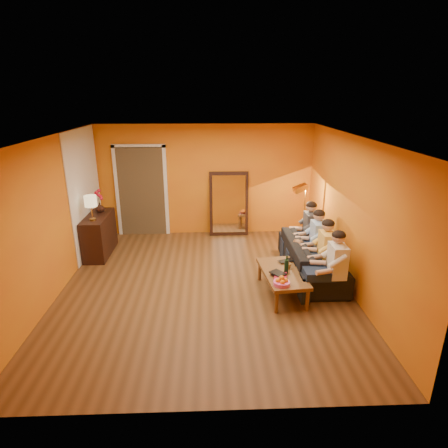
{
  "coord_description": "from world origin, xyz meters",
  "views": [
    {
      "loc": [
        0.1,
        -5.9,
        3.25
      ],
      "look_at": [
        0.35,
        0.5,
        1.0
      ],
      "focal_mm": 30.0,
      "sensor_mm": 36.0,
      "label": 1
    }
  ],
  "objects_px": {
    "sofa": "(311,257)",
    "coffee_table": "(282,283)",
    "person_far_left": "(337,266)",
    "person_mid_right": "(318,241)",
    "floor_lamp": "(304,218)",
    "person_mid_left": "(326,253)",
    "wine_bottle": "(287,265)",
    "sideboard": "(99,235)",
    "vase": "(100,208)",
    "table_lamp": "(91,208)",
    "dog": "(300,258)",
    "person_far_right": "(310,231)",
    "tumbler": "(288,266)",
    "laptop": "(289,262)",
    "mirror_frame": "(229,204)"
  },
  "relations": [
    {
      "from": "table_lamp",
      "to": "wine_bottle",
      "type": "relative_size",
      "value": 1.65
    },
    {
      "from": "wine_bottle",
      "to": "person_mid_left",
      "type": "bearing_deg",
      "value": 26.17
    },
    {
      "from": "table_lamp",
      "to": "wine_bottle",
      "type": "bearing_deg",
      "value": -24.04
    },
    {
      "from": "vase",
      "to": "sideboard",
      "type": "bearing_deg",
      "value": -90.0
    },
    {
      "from": "floor_lamp",
      "to": "person_mid_left",
      "type": "distance_m",
      "value": 1.56
    },
    {
      "from": "floor_lamp",
      "to": "vase",
      "type": "height_order",
      "value": "floor_lamp"
    },
    {
      "from": "person_far_left",
      "to": "laptop",
      "type": "distance_m",
      "value": 0.88
    },
    {
      "from": "table_lamp",
      "to": "vase",
      "type": "distance_m",
      "value": 0.57
    },
    {
      "from": "person_mid_left",
      "to": "tumbler",
      "type": "distance_m",
      "value": 0.75
    },
    {
      "from": "wine_bottle",
      "to": "vase",
      "type": "relative_size",
      "value": 1.57
    },
    {
      "from": "person_far_left",
      "to": "person_far_right",
      "type": "relative_size",
      "value": 1.0
    },
    {
      "from": "sofa",
      "to": "wine_bottle",
      "type": "relative_size",
      "value": 7.07
    },
    {
      "from": "sideboard",
      "to": "vase",
      "type": "xyz_separation_m",
      "value": [
        0.0,
        0.25,
        0.52
      ]
    },
    {
      "from": "person_far_left",
      "to": "person_mid_left",
      "type": "distance_m",
      "value": 0.55
    },
    {
      "from": "person_far_left",
      "to": "person_mid_right",
      "type": "xyz_separation_m",
      "value": [
        0.0,
        1.1,
        0.0
      ]
    },
    {
      "from": "person_mid_right",
      "to": "tumbler",
      "type": "height_order",
      "value": "person_mid_right"
    },
    {
      "from": "person_mid_right",
      "to": "wine_bottle",
      "type": "xyz_separation_m",
      "value": [
        -0.78,
        -0.93,
        -0.03
      ]
    },
    {
      "from": "sofa",
      "to": "person_mid_left",
      "type": "height_order",
      "value": "person_mid_left"
    },
    {
      "from": "person_mid_left",
      "to": "wine_bottle",
      "type": "xyz_separation_m",
      "value": [
        -0.78,
        -0.38,
        -0.03
      ]
    },
    {
      "from": "tumbler",
      "to": "laptop",
      "type": "relative_size",
      "value": 0.3
    },
    {
      "from": "floor_lamp",
      "to": "person_mid_right",
      "type": "bearing_deg",
      "value": -96.42
    },
    {
      "from": "coffee_table",
      "to": "wine_bottle",
      "type": "height_order",
      "value": "wine_bottle"
    },
    {
      "from": "laptop",
      "to": "person_mid_left",
      "type": "bearing_deg",
      "value": -24.6
    },
    {
      "from": "dog",
      "to": "person_far_right",
      "type": "bearing_deg",
      "value": 38.23
    },
    {
      "from": "person_far_left",
      "to": "person_far_right",
      "type": "distance_m",
      "value": 1.65
    },
    {
      "from": "person_far_right",
      "to": "sofa",
      "type": "bearing_deg",
      "value": -101.31
    },
    {
      "from": "dog",
      "to": "coffee_table",
      "type": "bearing_deg",
      "value": -147.81
    },
    {
      "from": "sofa",
      "to": "person_far_right",
      "type": "bearing_deg",
      "value": -11.31
    },
    {
      "from": "dog",
      "to": "person_far_left",
      "type": "height_order",
      "value": "person_far_left"
    },
    {
      "from": "table_lamp",
      "to": "tumbler",
      "type": "relative_size",
      "value": 5.0
    },
    {
      "from": "sofa",
      "to": "person_mid_right",
      "type": "relative_size",
      "value": 1.8
    },
    {
      "from": "person_far_right",
      "to": "wine_bottle",
      "type": "distance_m",
      "value": 1.68
    },
    {
      "from": "sofa",
      "to": "coffee_table",
      "type": "relative_size",
      "value": 1.8
    },
    {
      "from": "person_far_left",
      "to": "vase",
      "type": "xyz_separation_m",
      "value": [
        -4.37,
        2.32,
        0.34
      ]
    },
    {
      "from": "person_mid_left",
      "to": "person_far_right",
      "type": "bearing_deg",
      "value": 90.0
    },
    {
      "from": "vase",
      "to": "person_mid_right",
      "type": "bearing_deg",
      "value": -15.57
    },
    {
      "from": "person_mid_right",
      "to": "laptop",
      "type": "distance_m",
      "value": 0.86
    },
    {
      "from": "person_mid_right",
      "to": "person_far_right",
      "type": "relative_size",
      "value": 1.0
    },
    {
      "from": "person_far_left",
      "to": "laptop",
      "type": "xyz_separation_m",
      "value": [
        -0.65,
        0.57,
        -0.18
      ]
    },
    {
      "from": "person_mid_right",
      "to": "person_far_right",
      "type": "distance_m",
      "value": 0.55
    },
    {
      "from": "person_far_left",
      "to": "tumbler",
      "type": "bearing_deg",
      "value": 154.63
    },
    {
      "from": "person_mid_right",
      "to": "floor_lamp",
      "type": "bearing_deg",
      "value": 91.72
    },
    {
      "from": "sideboard",
      "to": "person_mid_right",
      "type": "bearing_deg",
      "value": -12.49
    },
    {
      "from": "sideboard",
      "to": "person_mid_left",
      "type": "height_order",
      "value": "person_mid_left"
    },
    {
      "from": "wine_bottle",
      "to": "vase",
      "type": "distance_m",
      "value": 4.2
    },
    {
      "from": "floor_lamp",
      "to": "person_far_right",
      "type": "bearing_deg",
      "value": -94.33
    },
    {
      "from": "sideboard",
      "to": "table_lamp",
      "type": "xyz_separation_m",
      "value": [
        0.0,
        -0.3,
        0.68
      ]
    },
    {
      "from": "mirror_frame",
      "to": "sideboard",
      "type": "height_order",
      "value": "mirror_frame"
    },
    {
      "from": "person_far_left",
      "to": "wine_bottle",
      "type": "relative_size",
      "value": 3.94
    },
    {
      "from": "person_mid_left",
      "to": "laptop",
      "type": "xyz_separation_m",
      "value": [
        -0.65,
        0.02,
        -0.18
      ]
    }
  ]
}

